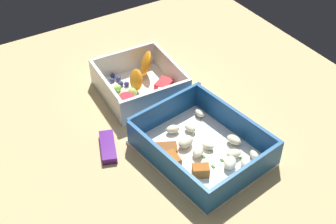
{
  "coord_description": "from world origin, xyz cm",
  "views": [
    {
      "loc": [
        -52.94,
        31.18,
        55.47
      ],
      "look_at": [
        -1.23,
        -0.74,
        4.0
      ],
      "focal_mm": 48.31,
      "sensor_mm": 36.0,
      "label": 1
    }
  ],
  "objects_px": {
    "fruit_bowl": "(141,85)",
    "candy_bar": "(108,147)",
    "pasta_container": "(201,147)",
    "paper_cup_liner": "(103,64)"
  },
  "relations": [
    {
      "from": "fruit_bowl",
      "to": "candy_bar",
      "type": "xyz_separation_m",
      "value": [
        -0.11,
        0.12,
        -0.01
      ]
    },
    {
      "from": "pasta_container",
      "to": "candy_bar",
      "type": "height_order",
      "value": "pasta_container"
    },
    {
      "from": "fruit_bowl",
      "to": "pasta_container",
      "type": "bearing_deg",
      "value": -179.11
    },
    {
      "from": "fruit_bowl",
      "to": "paper_cup_liner",
      "type": "bearing_deg",
      "value": 11.61
    },
    {
      "from": "pasta_container",
      "to": "paper_cup_liner",
      "type": "xyz_separation_m",
      "value": [
        0.31,
        0.03,
        -0.01
      ]
    },
    {
      "from": "pasta_container",
      "to": "fruit_bowl",
      "type": "height_order",
      "value": "fruit_bowl"
    },
    {
      "from": "pasta_container",
      "to": "fruit_bowl",
      "type": "relative_size",
      "value": 1.39
    },
    {
      "from": "pasta_container",
      "to": "paper_cup_liner",
      "type": "bearing_deg",
      "value": -2.9
    },
    {
      "from": "fruit_bowl",
      "to": "candy_bar",
      "type": "bearing_deg",
      "value": 131.27
    },
    {
      "from": "candy_bar",
      "to": "paper_cup_liner",
      "type": "xyz_separation_m",
      "value": [
        0.22,
        -0.1,
        0.0
      ]
    }
  ]
}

